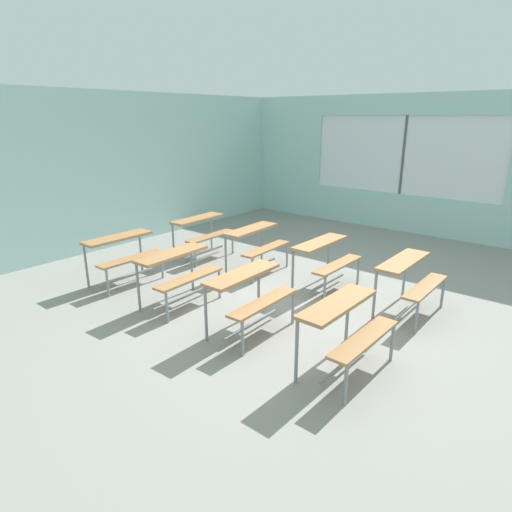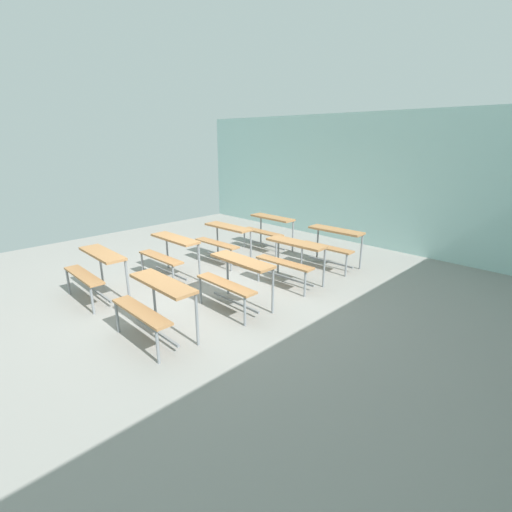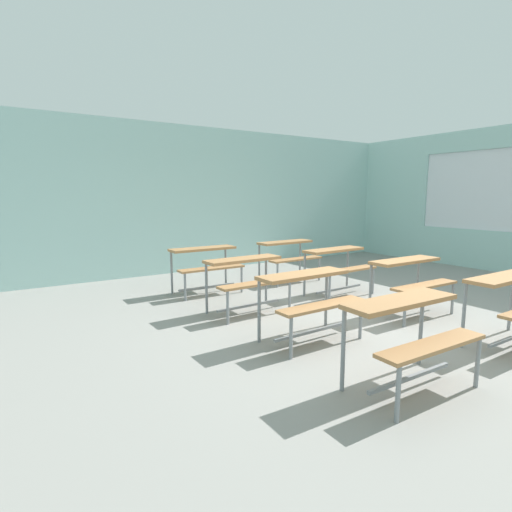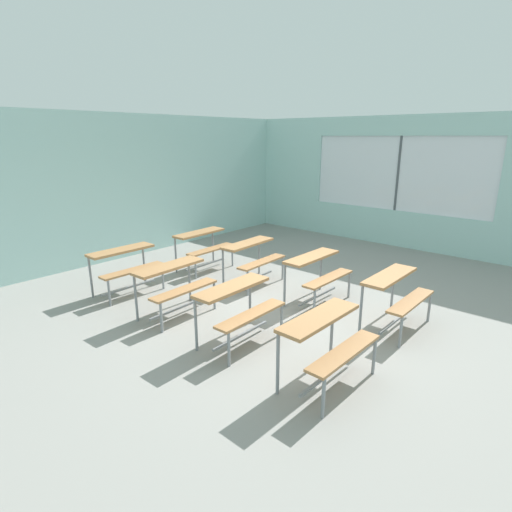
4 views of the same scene
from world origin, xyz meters
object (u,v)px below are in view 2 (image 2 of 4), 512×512
(desk_bench_r2c0, at_px, (224,235))
(desk_bench_r2c1, at_px, (292,253))
(desk_bench_r3c0, at_px, (269,225))
(desk_bench_r0c0, at_px, (96,265))
(desk_bench_r3c1, at_px, (332,239))
(desk_bench_r1c1, at_px, (236,272))
(desk_bench_r1c0, at_px, (170,248))
(desk_bench_r0c1, at_px, (156,297))

(desk_bench_r2c0, height_order, desk_bench_r2c1, same)
(desk_bench_r2c1, height_order, desk_bench_r3c0, same)
(desk_bench_r3c0, bearing_deg, desk_bench_r0c0, -90.46)
(desk_bench_r0c0, distance_m, desk_bench_r2c0, 2.59)
(desk_bench_r2c1, xyz_separation_m, desk_bench_r3c1, (-0.02, 1.27, 0.00))
(desk_bench_r0c0, bearing_deg, desk_bench_r3c1, 67.03)
(desk_bench_r2c0, distance_m, desk_bench_r2c1, 1.74)
(desk_bench_r1c1, bearing_deg, desk_bench_r2c0, 144.77)
(desk_bench_r1c0, distance_m, desk_bench_r2c0, 1.28)
(desk_bench_r0c0, relative_size, desk_bench_r1c1, 1.01)
(desk_bench_r2c1, bearing_deg, desk_bench_r2c0, 178.58)
(desk_bench_r0c1, height_order, desk_bench_r2c0, same)
(desk_bench_r0c1, bearing_deg, desk_bench_r1c1, 87.69)
(desk_bench_r3c1, bearing_deg, desk_bench_r0c0, -116.14)
(desk_bench_r0c1, distance_m, desk_bench_r1c0, 2.16)
(desk_bench_r1c1, distance_m, desk_bench_r2c1, 1.32)
(desk_bench_r0c1, distance_m, desk_bench_r3c1, 3.89)
(desk_bench_r2c1, xyz_separation_m, desk_bench_r3c0, (-1.72, 1.28, 0.00))
(desk_bench_r1c0, xyz_separation_m, desk_bench_r3c0, (0.01, 2.59, 0.00))
(desk_bench_r1c1, height_order, desk_bench_r3c1, same)
(desk_bench_r0c0, relative_size, desk_bench_r0c1, 1.01)
(desk_bench_r1c1, bearing_deg, desk_bench_r0c0, -143.67)
(desk_bench_r0c1, xyz_separation_m, desk_bench_r1c1, (0.06, 1.30, 0.00))
(desk_bench_r3c1, bearing_deg, desk_bench_r2c1, -90.78)
(desk_bench_r0c0, distance_m, desk_bench_r1c1, 2.23)
(desk_bench_r1c1, bearing_deg, desk_bench_r3c1, 92.06)
(desk_bench_r0c1, relative_size, desk_bench_r3c1, 0.99)
(desk_bench_r0c0, height_order, desk_bench_r3c0, same)
(desk_bench_r2c0, height_order, desk_bench_r3c0, same)
(desk_bench_r3c0, distance_m, desk_bench_r3c1, 1.70)
(desk_bench_r1c0, bearing_deg, desk_bench_r1c1, -1.40)
(desk_bench_r2c0, bearing_deg, desk_bench_r2c1, -0.98)
(desk_bench_r0c0, xyz_separation_m, desk_bench_r2c0, (0.04, 2.59, 0.00))
(desk_bench_r1c1, relative_size, desk_bench_r3c0, 1.00)
(desk_bench_r1c1, distance_m, desk_bench_r2c0, 2.19)
(desk_bench_r3c1, bearing_deg, desk_bench_r3c0, 177.66)
(desk_bench_r2c1, relative_size, desk_bench_r3c0, 1.02)
(desk_bench_r2c0, bearing_deg, desk_bench_r1c1, -37.95)
(desk_bench_r0c1, distance_m, desk_bench_r3c0, 4.26)
(desk_bench_r1c0, bearing_deg, desk_bench_r0c0, -92.97)
(desk_bench_r1c0, xyz_separation_m, desk_bench_r3c1, (1.71, 2.58, 0.00))
(desk_bench_r1c1, distance_m, desk_bench_r3c1, 2.59)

